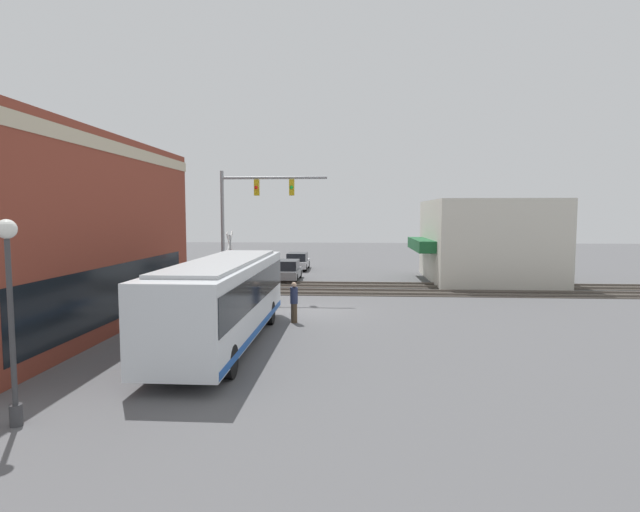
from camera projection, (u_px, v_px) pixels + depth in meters
ground_plane at (313, 311)px, 24.70m from camera, size 120.00×120.00×0.00m
shop_building at (486, 241)px, 36.05m from camera, size 9.90×9.40×5.81m
city_bus at (224, 298)px, 18.33m from camera, size 11.25×2.59×3.14m
traffic_signal_gantry at (249, 208)px, 28.39m from camera, size 0.42×6.10×7.26m
crossing_signal at (230, 257)px, 29.29m from camera, size 1.41×1.18×3.81m
streetlamp at (10, 304)px, 11.09m from camera, size 0.44×0.44×4.69m
rail_track_near at (321, 292)px, 30.67m from camera, size 2.60×60.00×0.15m
rail_track_far at (324, 285)px, 33.85m from camera, size 2.60×60.00×0.15m
parked_car_grey at (287, 271)px, 36.16m from camera, size 4.27×1.82×1.50m
parked_car_silver at (298, 262)px, 43.17m from camera, size 4.33×1.82×1.49m
pedestrian_at_crossing at (231, 278)px, 30.16m from camera, size 0.34×0.34×1.82m
pedestrian_near_bus at (294, 302)px, 22.04m from camera, size 0.34×0.34×1.82m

